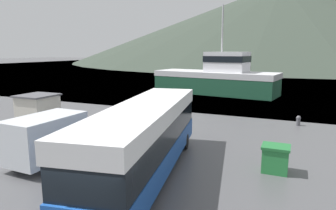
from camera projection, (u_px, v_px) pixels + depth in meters
The scene contains 8 objects.
water_surface at pixel (286, 64), 135.32m from camera, with size 240.00×240.00×0.00m, color slate.
hill_backdrop at pixel (280, 23), 160.84m from camera, with size 217.04×217.04×40.95m, color #333D33.
tour_bus at pixel (146, 136), 13.89m from camera, with size 4.72×12.28×3.38m.
delivery_van at pixel (54, 136), 15.85m from camera, with size 2.37×5.72×2.52m.
fishing_boat at pixel (217, 78), 40.65m from camera, with size 17.20×7.58×11.66m.
storage_bin at pixel (275, 158), 14.44m from camera, with size 1.30×1.12×1.32m.
dock_kiosk at pixel (38, 109), 23.74m from camera, with size 2.66×2.70×2.39m.
mooring_bollard at pixel (298, 120), 23.46m from camera, with size 0.35×0.35×0.78m.
Camera 1 is at (5.28, -6.09, 5.80)m, focal length 32.00 mm.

